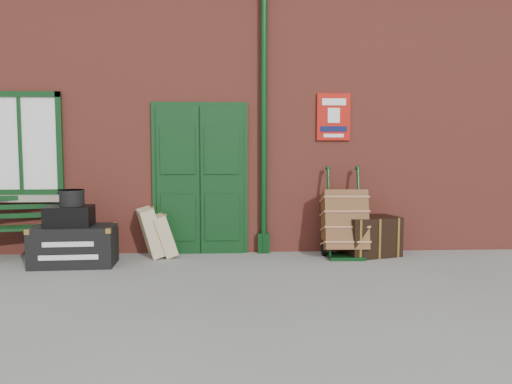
{
  "coord_description": "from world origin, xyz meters",
  "views": [
    {
      "loc": [
        0.17,
        -6.0,
        1.58
      ],
      "look_at": [
        0.49,
        0.6,
        1.0
      ],
      "focal_mm": 35.0,
      "sensor_mm": 36.0,
      "label": 1
    }
  ],
  "objects": [
    {
      "name": "ground",
      "position": [
        0.0,
        0.0,
        0.0
      ],
      "size": [
        80.0,
        80.0,
        0.0
      ],
      "primitive_type": "plane",
      "color": "gray",
      "rests_on": "ground"
    },
    {
      "name": "station_building",
      "position": [
        -0.0,
        3.49,
        2.16
      ],
      "size": [
        10.3,
        4.3,
        4.36
      ],
      "color": "brown",
      "rests_on": "ground"
    },
    {
      "name": "bench",
      "position": [
        -2.79,
        1.25,
        0.47
      ],
      "size": [
        1.57,
        0.77,
        0.93
      ],
      "rotation": [
        0.0,
        0.0,
        0.21
      ],
      "color": "black",
      "rests_on": "ground"
    },
    {
      "name": "houdini_trunk",
      "position": [
        -1.96,
        0.75,
        0.27
      ],
      "size": [
        1.11,
        0.65,
        0.54
      ],
      "primitive_type": "cube",
      "rotation": [
        0.0,
        0.0,
        0.05
      ],
      "color": "black",
      "rests_on": "ground"
    },
    {
      "name": "strongbox",
      "position": [
        -2.01,
        0.75,
        0.67
      ],
      "size": [
        0.61,
        0.46,
        0.27
      ],
      "primitive_type": "cube",
      "rotation": [
        0.0,
        0.0,
        0.05
      ],
      "color": "black",
      "rests_on": "houdini_trunk"
    },
    {
      "name": "hatbox",
      "position": [
        -1.98,
        0.78,
        0.92
      ],
      "size": [
        0.34,
        0.34,
        0.22
      ],
      "primitive_type": "cylinder",
      "rotation": [
        0.0,
        0.0,
        0.05
      ],
      "color": "black",
      "rests_on": "strongbox"
    },
    {
      "name": "suitcase_back",
      "position": [
        -1.01,
        1.25,
        0.36
      ],
      "size": [
        0.51,
        0.59,
        0.73
      ],
      "primitive_type": "cube",
      "rotation": [
        0.0,
        -0.26,
        0.31
      ],
      "color": "tan",
      "rests_on": "ground"
    },
    {
      "name": "suitcase_front",
      "position": [
        -0.83,
        1.25,
        0.31
      ],
      "size": [
        0.48,
        0.54,
        0.63
      ],
      "primitive_type": "cube",
      "rotation": [
        0.0,
        -0.31,
        0.31
      ],
      "color": "tan",
      "rests_on": "ground"
    },
    {
      "name": "porter_trolley",
      "position": [
        1.81,
        1.14,
        0.5
      ],
      "size": [
        0.65,
        0.7,
        1.29
      ],
      "rotation": [
        0.0,
        0.0,
        -0.04
      ],
      "color": "black",
      "rests_on": "ground"
    },
    {
      "name": "dark_trunk",
      "position": [
        2.2,
        1.17,
        0.29
      ],
      "size": [
        0.92,
        0.73,
        0.58
      ],
      "primitive_type": "cube",
      "rotation": [
        0.0,
        0.0,
        0.29
      ],
      "color": "black",
      "rests_on": "ground"
    }
  ]
}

